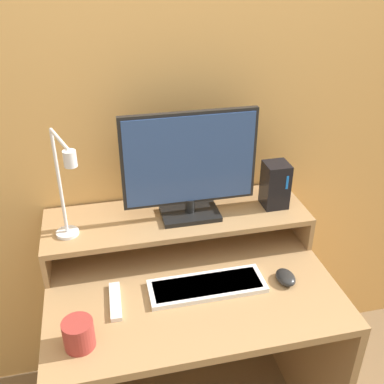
# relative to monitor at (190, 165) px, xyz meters

# --- Properties ---
(wall_back) EXTENTS (6.00, 0.05, 2.50)m
(wall_back) POSITION_rel_monitor_xyz_m (-0.05, 0.21, 0.11)
(wall_back) COLOR #E5AD60
(wall_back) RESTS_ON ground_plane
(desk) EXTENTS (1.03, 0.74, 0.78)m
(desk) POSITION_rel_monitor_xyz_m (-0.05, -0.20, -0.60)
(desk) COLOR #A87F51
(desk) RESTS_ON ground_plane
(monitor_shelf) EXTENTS (1.03, 0.32, 0.14)m
(monitor_shelf) POSITION_rel_monitor_xyz_m (-0.05, 0.01, -0.24)
(monitor_shelf) COLOR #A87F51
(monitor_shelf) RESTS_ON desk
(monitor) EXTENTS (0.51, 0.15, 0.42)m
(monitor) POSITION_rel_monitor_xyz_m (0.00, 0.00, 0.00)
(monitor) COLOR black
(monitor) RESTS_ON monitor_shelf
(desk_lamp) EXTENTS (0.12, 0.25, 0.41)m
(desk_lamp) POSITION_rel_monitor_xyz_m (-0.44, -0.10, 0.00)
(desk_lamp) COLOR silver
(desk_lamp) RESTS_ON monitor_shelf
(router_dock) EXTENTS (0.10, 0.10, 0.19)m
(router_dock) POSITION_rel_monitor_xyz_m (0.35, 0.00, -0.12)
(router_dock) COLOR black
(router_dock) RESTS_ON monitor_shelf
(keyboard) EXTENTS (0.42, 0.14, 0.02)m
(keyboard) POSITION_rel_monitor_xyz_m (0.00, -0.27, -0.35)
(keyboard) COLOR white
(keyboard) RESTS_ON desk
(mouse) EXTENTS (0.07, 0.10, 0.04)m
(mouse) POSITION_rel_monitor_xyz_m (0.29, -0.30, -0.34)
(mouse) COLOR black
(mouse) RESTS_ON desk
(remote_control) EXTENTS (0.04, 0.18, 0.02)m
(remote_control) POSITION_rel_monitor_xyz_m (-0.32, -0.27, -0.35)
(remote_control) COLOR white
(remote_control) RESTS_ON desk
(mug) EXTENTS (0.09, 0.09, 0.09)m
(mug) POSITION_rel_monitor_xyz_m (-0.44, -0.43, -0.31)
(mug) COLOR #9E332D
(mug) RESTS_ON desk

